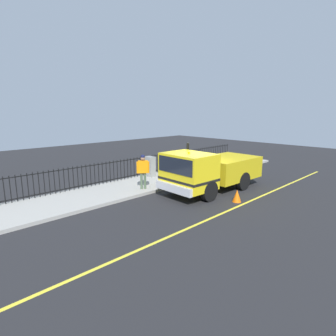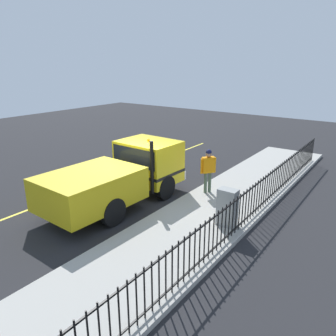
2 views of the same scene
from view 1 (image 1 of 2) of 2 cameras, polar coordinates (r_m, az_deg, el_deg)
The scene contains 8 objects.
ground_plane at distance 14.35m, azimuth 6.11°, elevation -4.97°, with size 47.36×47.36×0.00m, color #232326.
sidewalk_slab at distance 16.34m, azimuth -2.05°, elevation -2.57°, with size 3.14×21.53×0.15m, color #A3A099.
lane_marking at distance 12.92m, azimuth 15.20°, elevation -7.22°, with size 0.12×19.37×0.01m, color yellow.
work_truck at distance 14.23m, azimuth 8.15°, elevation -0.22°, with size 2.56×5.91×2.48m.
worker_standing at distance 14.13m, azimuth -5.18°, elevation -0.01°, with size 0.48×0.54×1.79m.
iron_fence at distance 17.18m, azimuth -5.09°, elevation 0.47°, with size 0.04×18.33×1.22m.
utility_cabinet at distance 16.94m, azimuth -3.72°, elevation 0.32°, with size 0.60×0.40×1.23m, color gray.
traffic_cone at distance 13.11m, azimuth 14.03°, elevation -5.59°, with size 0.40×0.40×0.57m, color orange.
Camera 1 is at (-8.71, 10.64, 4.11)m, focal length 29.56 mm.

